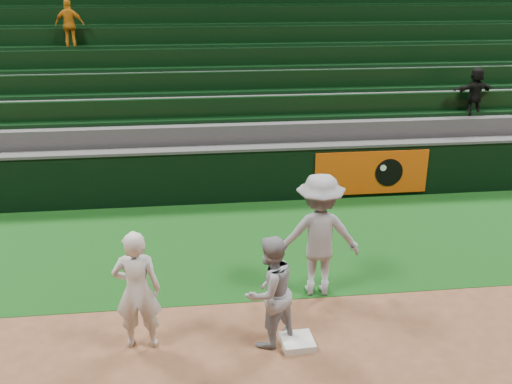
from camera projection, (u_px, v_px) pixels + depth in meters
ground at (271, 335)px, 8.08m from camera, size 70.00×70.00×0.00m
foul_grass at (249, 242)px, 10.86m from camera, size 36.00×4.20×0.01m
first_base at (297, 342)px, 7.85m from camera, size 0.46×0.46×0.10m
first_baseman at (137, 290)px, 7.56m from camera, size 0.64×0.43×1.72m
baserunner at (270, 292)px, 7.65m from camera, size 0.98×0.93×1.60m
base_coach at (319, 235)px, 8.84m from camera, size 1.35×0.87×1.99m
field_wall at (239, 174)px, 12.67m from camera, size 36.00×0.45×1.25m
stadium_seating at (225, 93)px, 15.78m from camera, size 36.00×5.95×4.85m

